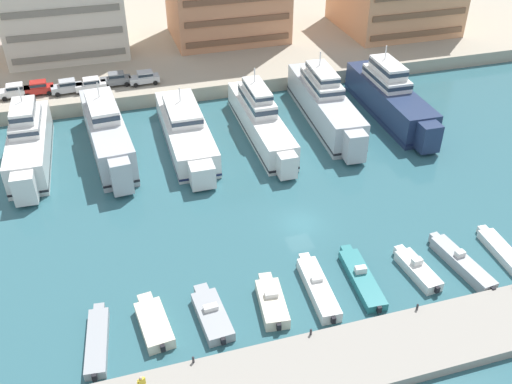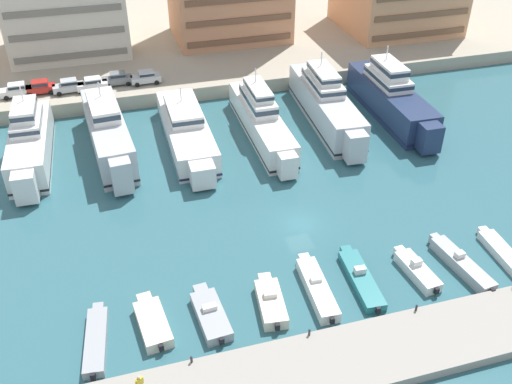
# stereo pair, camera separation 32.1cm
# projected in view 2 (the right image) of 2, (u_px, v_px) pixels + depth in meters

# --- Properties ---
(ground_plane) EXTENTS (400.00, 400.00, 0.00)m
(ground_plane) POSITION_uv_depth(u_px,v_px,m) (301.00, 224.00, 56.70)
(ground_plane) COLOR #336670
(quay_promenade) EXTENTS (180.00, 70.00, 1.99)m
(quay_promenade) POSITION_uv_depth(u_px,v_px,m) (183.00, 16.00, 107.58)
(quay_promenade) COLOR #ADA38E
(quay_promenade) RESTS_ON ground
(pier_dock) EXTENTS (120.00, 6.02, 0.87)m
(pier_dock) POSITION_uv_depth(u_px,v_px,m) (378.00, 353.00, 42.95)
(pier_dock) COLOR #9E998E
(pier_dock) RESTS_ON ground
(yacht_white_left) EXTENTS (4.68, 18.98, 8.29)m
(yacht_white_left) POSITION_uv_depth(u_px,v_px,m) (30.00, 142.00, 65.31)
(yacht_white_left) COLOR white
(yacht_white_left) RESTS_ON ground
(yacht_silver_mid_left) EXTENTS (5.20, 20.62, 7.77)m
(yacht_silver_mid_left) POSITION_uv_depth(u_px,v_px,m) (108.00, 133.00, 66.94)
(yacht_silver_mid_left) COLOR silver
(yacht_silver_mid_left) RESTS_ON ground
(yacht_white_center_left) EXTENTS (5.06, 21.27, 6.19)m
(yacht_white_center_left) POSITION_uv_depth(u_px,v_px,m) (187.00, 130.00, 68.94)
(yacht_white_center_left) COLOR white
(yacht_white_center_left) RESTS_ON ground
(yacht_white_center) EXTENTS (3.84, 21.67, 7.84)m
(yacht_white_center) POSITION_uv_depth(u_px,v_px,m) (261.00, 119.00, 70.43)
(yacht_white_center) COLOR white
(yacht_white_center) RESTS_ON ground
(yacht_silver_center_right) EXTENTS (5.39, 22.65, 8.39)m
(yacht_silver_center_right) POSITION_uv_depth(u_px,v_px,m) (326.00, 104.00, 73.29)
(yacht_silver_center_right) COLOR silver
(yacht_silver_center_right) RESTS_ON ground
(yacht_navy_mid_right) EXTENTS (4.83, 21.60, 8.63)m
(yacht_navy_mid_right) POSITION_uv_depth(u_px,v_px,m) (391.00, 98.00, 74.61)
(yacht_navy_mid_right) COLOR navy
(yacht_navy_mid_right) RESTS_ON ground
(motorboat_grey_far_left) EXTENTS (2.29, 7.47, 0.84)m
(motorboat_grey_far_left) POSITION_uv_depth(u_px,v_px,m) (96.00, 340.00, 44.04)
(motorboat_grey_far_left) COLOR #9EA3A8
(motorboat_grey_far_left) RESTS_ON ground
(motorboat_cream_left) EXTENTS (2.65, 6.20, 0.99)m
(motorboat_cream_left) POSITION_uv_depth(u_px,v_px,m) (152.00, 323.00, 45.36)
(motorboat_cream_left) COLOR beige
(motorboat_cream_left) RESTS_ON ground
(motorboat_grey_mid_left) EXTENTS (2.50, 6.61, 1.29)m
(motorboat_grey_mid_left) POSITION_uv_depth(u_px,v_px,m) (210.00, 314.00, 46.14)
(motorboat_grey_mid_left) COLOR #9EA3A8
(motorboat_grey_mid_left) RESTS_ON ground
(motorboat_cream_center_left) EXTENTS (2.56, 6.17, 1.47)m
(motorboat_cream_center_left) POSITION_uv_depth(u_px,v_px,m) (271.00, 302.00, 47.17)
(motorboat_cream_center_left) COLOR beige
(motorboat_cream_center_left) RESTS_ON ground
(motorboat_white_center) EXTENTS (2.10, 8.19, 1.39)m
(motorboat_white_center) POSITION_uv_depth(u_px,v_px,m) (317.00, 288.00, 48.52)
(motorboat_white_center) COLOR white
(motorboat_white_center) RESTS_ON ground
(motorboat_teal_center_right) EXTENTS (2.30, 8.31, 1.35)m
(motorboat_teal_center_right) POSITION_uv_depth(u_px,v_px,m) (361.00, 278.00, 49.66)
(motorboat_teal_center_right) COLOR teal
(motorboat_teal_center_right) RESTS_ON ground
(motorboat_white_mid_right) EXTENTS (2.09, 6.14, 1.55)m
(motorboat_white_mid_right) POSITION_uv_depth(u_px,v_px,m) (417.00, 270.00, 50.39)
(motorboat_white_mid_right) COLOR white
(motorboat_white_mid_right) RESTS_ON ground
(motorboat_grey_right) EXTENTS (2.35, 8.22, 1.56)m
(motorboat_grey_right) POSITION_uv_depth(u_px,v_px,m) (461.00, 264.00, 51.03)
(motorboat_grey_right) COLOR #9EA3A8
(motorboat_grey_right) RESTS_ON ground
(motorboat_white_far_right) EXTENTS (1.97, 8.61, 0.85)m
(motorboat_white_far_right) POSITION_uv_depth(u_px,v_px,m) (507.00, 258.00, 51.92)
(motorboat_white_far_right) COLOR white
(motorboat_white_far_right) RESTS_ON ground
(car_white_far_left) EXTENTS (4.17, 2.07, 1.80)m
(car_white_far_left) POSITION_uv_depth(u_px,v_px,m) (16.00, 90.00, 75.74)
(car_white_far_left) COLOR white
(car_white_far_left) RESTS_ON quay_promenade
(car_red_left) EXTENTS (4.12, 1.97, 1.80)m
(car_red_left) POSITION_uv_depth(u_px,v_px,m) (40.00, 87.00, 76.48)
(car_red_left) COLOR red
(car_red_left) RESTS_ON quay_promenade
(car_silver_mid_left) EXTENTS (4.19, 2.12, 1.80)m
(car_silver_mid_left) POSITION_uv_depth(u_px,v_px,m) (69.00, 86.00, 76.80)
(car_silver_mid_left) COLOR #B7BCC1
(car_silver_mid_left) RESTS_ON quay_promenade
(car_white_center_left) EXTENTS (4.16, 2.05, 1.80)m
(car_white_center_left) POSITION_uv_depth(u_px,v_px,m) (92.00, 84.00, 77.30)
(car_white_center_left) COLOR white
(car_white_center_left) RESTS_ON quay_promenade
(car_grey_center) EXTENTS (4.11, 1.94, 1.80)m
(car_grey_center) POSITION_uv_depth(u_px,v_px,m) (117.00, 78.00, 78.82)
(car_grey_center) COLOR slate
(car_grey_center) RESTS_ON quay_promenade
(car_silver_center_right) EXTENTS (4.13, 1.97, 1.80)m
(car_silver_center_right) POSITION_uv_depth(u_px,v_px,m) (146.00, 77.00, 79.19)
(car_silver_center_right) COLOR #B7BCC1
(car_silver_center_right) RESTS_ON quay_promenade
(pedestrian_near_edge) EXTENTS (0.60, 0.38, 1.65)m
(pedestrian_near_edge) POSITION_uv_depth(u_px,v_px,m) (140.00, 383.00, 39.11)
(pedestrian_near_edge) COLOR #7A6B56
(pedestrian_near_edge) RESTS_ON pier_dock
(bollard_west) EXTENTS (0.20, 0.20, 0.61)m
(bollard_west) POSITION_uv_depth(u_px,v_px,m) (191.00, 359.00, 41.56)
(bollard_west) COLOR #2D2D33
(bollard_west) RESTS_ON pier_dock
(bollard_west_mid) EXTENTS (0.20, 0.20, 0.61)m
(bollard_west_mid) POSITION_uv_depth(u_px,v_px,m) (309.00, 332.00, 43.66)
(bollard_west_mid) COLOR #2D2D33
(bollard_west_mid) RESTS_ON pier_dock
(bollard_east_mid) EXTENTS (0.20, 0.20, 0.61)m
(bollard_east_mid) POSITION_uv_depth(u_px,v_px,m) (416.00, 307.00, 45.77)
(bollard_east_mid) COLOR #2D2D33
(bollard_east_mid) RESTS_ON pier_dock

